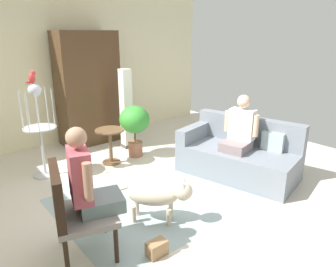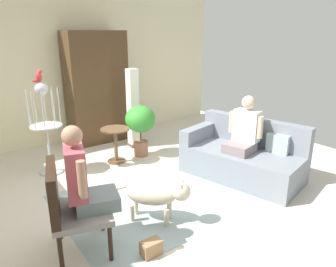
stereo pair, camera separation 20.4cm
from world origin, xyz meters
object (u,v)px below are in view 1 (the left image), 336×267
Objects in this scene: couch at (238,155)px; potted_plant at (135,123)px; bird_cage_stand at (39,125)px; parrot at (32,77)px; person_on_armchair at (87,180)px; round_end_table at (110,142)px; armchair at (72,206)px; person_on_couch at (240,129)px; armoire_cabinet at (88,89)px; column_lamp at (126,110)px; handbag at (157,248)px; dog at (158,195)px.

potted_plant is at bearing 116.77° from couch.
bird_cage_stand is 0.70m from parrot.
person_on_armchair is 2.23m from parrot.
round_end_table is (-1.32, 1.61, 0.07)m from couch.
couch is 1.32× the size of bird_cage_stand.
potted_plant is at bearing 43.73° from armchair.
person_on_couch is at bearing -64.99° from potted_plant.
person_on_armchair is 0.40× the size of armoire_cabinet.
handbag is at bearing -117.07° from column_lamp.
dog is (-1.75, -0.26, 0.03)m from couch.
column_lamp is (1.92, 2.39, -0.05)m from person_on_armchair.
person_on_armchair is 0.60× the size of bird_cage_stand.
round_end_table is 0.42× the size of bird_cage_stand.
dog is 0.49× the size of column_lamp.
couch is 1.84m from potted_plant.
potted_plant reaches higher than round_end_table.
person_on_armchair is at bearing 134.95° from handbag.
parrot is at bearing 141.12° from person_on_couch.
person_on_armchair is 0.94× the size of potted_plant.
armchair is 2.30m from parrot.
person_on_armchair is at bearing -96.23° from parrot.
parrot is 0.20× the size of potted_plant.
armchair is at bearing -131.50° from column_lamp.
armoire_cabinet is at bearing 77.47° from dog.
column_lamp reaches higher than potted_plant.
parrot is at bearing 172.26° from potted_plant.
armchair is 3.54m from armoire_cabinet.
round_end_table is 1.92m from dog.
parrot reaches higher than person_on_couch.
column_lamp is at bearing 38.36° from round_end_table.
potted_plant is at bearing -7.82° from bird_cage_stand.
parrot reaches higher than column_lamp.
couch is 2.00× the size of armchair.
person_on_couch is 0.89× the size of potted_plant.
dog is 2.23m from bird_cage_stand.
round_end_table reaches higher than handbag.
person_on_armchair reaches higher than dog.
armoire_cabinet reaches higher than couch.
person_on_couch is 1.11× the size of dog.
armchair is 1.16× the size of person_on_couch.
armoire_cabinet is (1.53, 3.12, 0.29)m from person_on_armchair.
round_end_table is 3.29× the size of parrot.
round_end_table is (1.43, 1.83, -0.17)m from armchair.
potted_plant is (1.53, -0.21, -0.20)m from bird_cage_stand.
dog is 0.34× the size of armoire_cabinet.
armoire_cabinet reaches higher than person_on_couch.
armoire_cabinet reaches higher than armchair.
column_lamp is (1.08, 2.38, 0.40)m from dog.
handbag is (-1.31, -2.35, -0.54)m from potted_plant.
person_on_armchair is at bearing -179.75° from dog.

